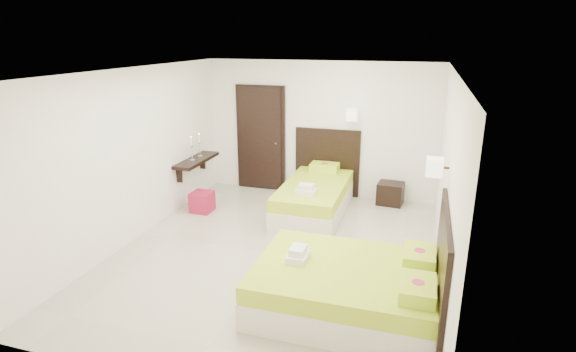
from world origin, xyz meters
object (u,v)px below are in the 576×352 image
(nightstand, at_px, (390,193))
(bed_double, at_px, (353,286))
(bed_single, at_px, (316,195))
(ottoman, at_px, (202,202))

(nightstand, bearing_deg, bed_double, -86.60)
(bed_single, bearing_deg, nightstand, 31.49)
(bed_single, height_order, bed_double, bed_single)
(bed_double, bearing_deg, bed_single, 111.46)
(bed_double, height_order, ottoman, bed_double)
(nightstand, height_order, ottoman, nightstand)
(bed_double, distance_m, ottoman, 3.82)
(bed_single, relative_size, nightstand, 4.59)
(ottoman, bearing_deg, bed_double, -36.28)
(bed_single, distance_m, ottoman, 2.05)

